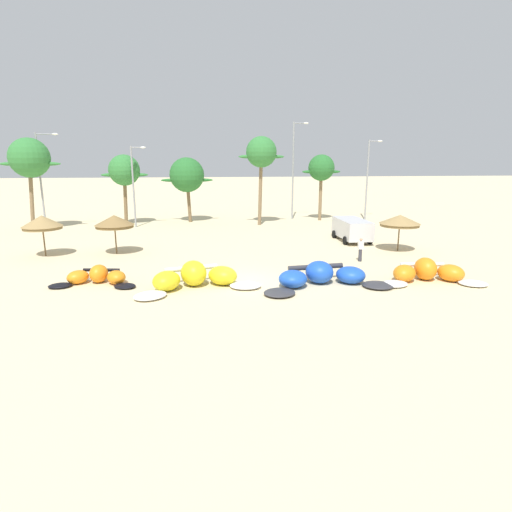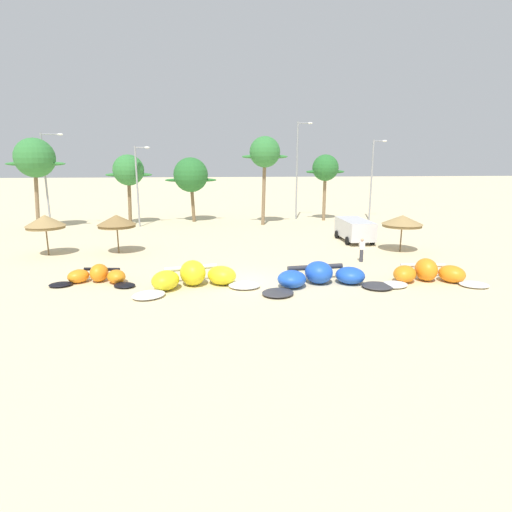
# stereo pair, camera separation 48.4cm
# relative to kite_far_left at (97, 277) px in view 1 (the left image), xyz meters

# --- Properties ---
(ground_plane) EXTENTS (260.00, 260.00, 0.00)m
(ground_plane) POSITION_rel_kite_far_left_xyz_m (8.31, -0.43, -0.39)
(ground_plane) COLOR beige
(kite_far_left) EXTENTS (5.03, 2.62, 1.02)m
(kite_far_left) POSITION_rel_kite_far_left_xyz_m (0.00, 0.00, 0.00)
(kite_far_left) COLOR black
(kite_far_left) RESTS_ON ground
(kite_left) EXTENTS (6.99, 4.14, 1.40)m
(kite_left) POSITION_rel_kite_far_left_xyz_m (5.51, -1.28, 0.14)
(kite_left) COLOR white
(kite_left) RESTS_ON ground
(kite_left_of_center) EXTENTS (7.67, 3.93, 1.26)m
(kite_left_of_center) POSITION_rel_kite_far_left_xyz_m (12.52, -1.61, 0.09)
(kite_left_of_center) COLOR #333338
(kite_left_of_center) RESTS_ON ground
(kite_center) EXTENTS (6.25, 3.12, 1.30)m
(kite_center) POSITION_rel_kite_far_left_xyz_m (18.73, -1.57, 0.11)
(kite_center) COLOR white
(kite_center) RESTS_ON ground
(beach_umbrella_near_van) EXTENTS (2.76, 2.76, 2.96)m
(beach_umbrella_near_van) POSITION_rel_kite_far_left_xyz_m (-5.44, 7.43, 2.07)
(beach_umbrella_near_van) COLOR brown
(beach_umbrella_near_van) RESTS_ON ground
(beach_umbrella_middle) EXTENTS (2.80, 2.80, 2.87)m
(beach_umbrella_middle) POSITION_rel_kite_far_left_xyz_m (-0.52, 7.71, 2.02)
(beach_umbrella_middle) COLOR brown
(beach_umbrella_middle) RESTS_ON ground
(beach_umbrella_near_palms) EXTENTS (3.00, 3.00, 2.76)m
(beach_umbrella_near_palms) POSITION_rel_kite_far_left_xyz_m (20.55, 6.34, 1.94)
(beach_umbrella_near_palms) COLOR brown
(beach_umbrella_near_palms) RESTS_ON ground
(parked_van) EXTENTS (2.39, 4.78, 1.84)m
(parked_van) POSITION_rel_kite_far_left_xyz_m (18.33, 10.64, 0.70)
(parked_van) COLOR silver
(parked_van) RESTS_ON ground
(person_near_kites) EXTENTS (0.36, 0.24, 1.62)m
(person_near_kites) POSITION_rel_kite_far_left_xyz_m (16.55, 3.47, 0.43)
(person_near_kites) COLOR #383842
(person_near_kites) RESTS_ON ground
(palm_leftmost) EXTENTS (5.59, 3.73, 8.76)m
(palm_leftmost) POSITION_rel_kite_far_left_xyz_m (-10.39, 19.26, 6.44)
(palm_leftmost) COLOR #7F6647
(palm_leftmost) RESTS_ON ground
(palm_left) EXTENTS (4.75, 3.16, 7.24)m
(palm_left) POSITION_rel_kite_far_left_xyz_m (-2.21, 21.63, 5.19)
(palm_left) COLOR brown
(palm_left) RESTS_ON ground
(palm_left_of_gap) EXTENTS (5.56, 3.71, 6.95)m
(palm_left_of_gap) POSITION_rel_kite_far_left_xyz_m (4.05, 23.03, 4.66)
(palm_left_of_gap) COLOR brown
(palm_left_of_gap) RESTS_ON ground
(palm_center_left) EXTENTS (4.69, 3.13, 9.04)m
(palm_center_left) POSITION_rel_kite_far_left_xyz_m (11.76, 20.14, 6.96)
(palm_center_left) COLOR #7F6647
(palm_center_left) RESTS_ON ground
(palm_center_right) EXTENTS (4.31, 2.87, 7.25)m
(palm_center_right) POSITION_rel_kite_far_left_xyz_m (18.75, 22.73, 5.33)
(palm_center_right) COLOR #7F6647
(palm_center_right) RESTS_ON ground
(lamppost_west) EXTENTS (2.14, 0.24, 9.22)m
(lamppost_west) POSITION_rel_kite_far_left_xyz_m (-9.52, 19.50, 4.80)
(lamppost_west) COLOR gray
(lamppost_west) RESTS_ON ground
(lamppost_west_center) EXTENTS (1.55, 0.24, 8.04)m
(lamppost_west_center) POSITION_rel_kite_far_left_xyz_m (-1.02, 20.13, 4.13)
(lamppost_west_center) COLOR gray
(lamppost_west_center) RESTS_ON ground
(lamppost_east_center) EXTENTS (1.74, 0.24, 10.74)m
(lamppost_east_center) POSITION_rel_kite_far_left_xyz_m (15.92, 23.89, 5.52)
(lamppost_east_center) COLOR gray
(lamppost_east_center) RESTS_ON ground
(lamppost_east) EXTENTS (1.59, 0.24, 8.83)m
(lamppost_east) POSITION_rel_kite_far_left_xyz_m (24.10, 22.53, 4.54)
(lamppost_east) COLOR gray
(lamppost_east) RESTS_ON ground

